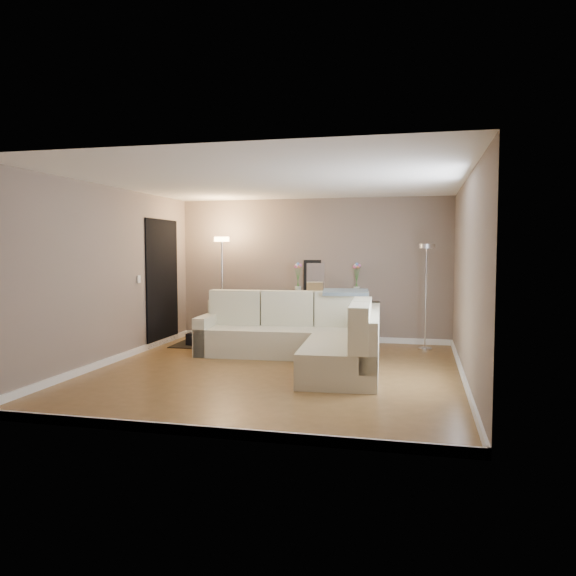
% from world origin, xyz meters
% --- Properties ---
extents(floor, '(5.00, 5.50, 0.01)m').
position_xyz_m(floor, '(0.00, 0.00, -0.01)').
color(floor, brown).
rests_on(floor, ground).
extents(ceiling, '(5.00, 5.50, 0.01)m').
position_xyz_m(ceiling, '(0.00, 0.00, 2.60)').
color(ceiling, white).
rests_on(ceiling, ground).
extents(wall_back, '(5.00, 0.02, 2.60)m').
position_xyz_m(wall_back, '(0.00, 2.76, 1.30)').
color(wall_back, gray).
rests_on(wall_back, ground).
extents(wall_front, '(5.00, 0.02, 2.60)m').
position_xyz_m(wall_front, '(0.00, -2.76, 1.30)').
color(wall_front, gray).
rests_on(wall_front, ground).
extents(wall_left, '(0.02, 5.50, 2.60)m').
position_xyz_m(wall_left, '(-2.51, 0.00, 1.30)').
color(wall_left, gray).
rests_on(wall_left, ground).
extents(wall_right, '(0.02, 5.50, 2.60)m').
position_xyz_m(wall_right, '(2.51, 0.00, 1.30)').
color(wall_right, gray).
rests_on(wall_right, ground).
extents(baseboard_back, '(5.00, 0.03, 0.10)m').
position_xyz_m(baseboard_back, '(0.00, 2.73, 0.05)').
color(baseboard_back, white).
rests_on(baseboard_back, ground).
extents(baseboard_front, '(5.00, 0.03, 0.10)m').
position_xyz_m(baseboard_front, '(0.00, -2.73, 0.05)').
color(baseboard_front, white).
rests_on(baseboard_front, ground).
extents(baseboard_left, '(0.03, 5.50, 0.10)m').
position_xyz_m(baseboard_left, '(-2.48, 0.00, 0.05)').
color(baseboard_left, white).
rests_on(baseboard_left, ground).
extents(baseboard_right, '(0.03, 5.50, 0.10)m').
position_xyz_m(baseboard_right, '(2.48, 0.00, 0.05)').
color(baseboard_right, white).
rests_on(baseboard_right, ground).
extents(doorway, '(0.02, 1.20, 2.20)m').
position_xyz_m(doorway, '(-2.48, 1.70, 1.10)').
color(doorway, black).
rests_on(doorway, ground).
extents(switch_plate, '(0.02, 0.08, 0.12)m').
position_xyz_m(switch_plate, '(-2.48, 0.85, 1.20)').
color(switch_plate, white).
rests_on(switch_plate, ground).
extents(sectional_sofa, '(3.02, 2.79, 1.01)m').
position_xyz_m(sectional_sofa, '(0.30, 0.84, 0.37)').
color(sectional_sofa, beige).
rests_on(sectional_sofa, floor).
extents(throw_blanket, '(0.76, 0.50, 0.10)m').
position_xyz_m(throw_blanket, '(0.77, 1.57, 0.99)').
color(throw_blanket, slate).
rests_on(throw_blanket, sectional_sofa).
extents(console_table, '(1.28, 0.47, 0.77)m').
position_xyz_m(console_table, '(0.22, 2.61, 0.43)').
color(console_table, black).
rests_on(console_table, floor).
extents(leaning_mirror, '(0.88, 0.14, 0.69)m').
position_xyz_m(leaning_mirror, '(0.28, 2.78, 1.14)').
color(leaning_mirror, black).
rests_on(leaning_mirror, console_table).
extents(table_decor, '(0.53, 0.13, 0.12)m').
position_xyz_m(table_decor, '(0.30, 2.58, 0.81)').
color(table_decor, orange).
rests_on(table_decor, console_table).
extents(flower_vase_left, '(0.15, 0.13, 0.66)m').
position_xyz_m(flower_vase_left, '(-0.23, 2.56, 1.06)').
color(flower_vase_left, silver).
rests_on(flower_vase_left, console_table).
extents(flower_vase_right, '(0.15, 0.13, 0.66)m').
position_xyz_m(flower_vase_right, '(0.82, 2.68, 1.06)').
color(flower_vase_right, silver).
rests_on(flower_vase_right, console_table).
extents(floor_lamp_lit, '(0.28, 0.28, 1.90)m').
position_xyz_m(floor_lamp_lit, '(-1.56, 2.21, 1.34)').
color(floor_lamp_lit, silver).
rests_on(floor_lamp_lit, floor).
extents(floor_lamp_unlit, '(0.28, 0.28, 1.77)m').
position_xyz_m(floor_lamp_unlit, '(2.03, 2.21, 1.25)').
color(floor_lamp_unlit, silver).
rests_on(floor_lamp_unlit, floor).
extents(charcoal_rug, '(1.28, 0.98, 0.02)m').
position_xyz_m(charcoal_rug, '(-1.64, 1.84, 0.01)').
color(charcoal_rug, black).
rests_on(charcoal_rug, floor).
extents(black_bag, '(0.36, 0.26, 0.23)m').
position_xyz_m(black_bag, '(-1.85, 1.74, 0.10)').
color(black_bag, black).
rests_on(black_bag, charcoal_rug).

